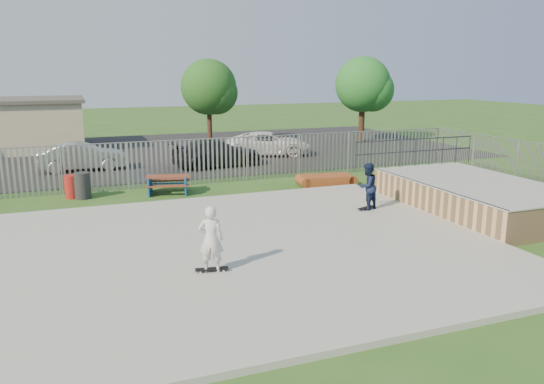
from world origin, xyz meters
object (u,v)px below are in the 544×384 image
object	(u,v)px
picnic_table	(168,184)
trash_bin_grey	(82,186)
car_white	(269,144)
tree_right	(363,85)
tree_mid	(209,87)
skater_white	(211,239)
car_silver	(82,156)
car_dark	(217,153)
trash_bin_red	(72,187)
skater_navy	(367,186)
funbox	(326,180)

from	to	relation	value
picnic_table	trash_bin_grey	xyz separation A→B (m)	(-3.28, 0.29, 0.14)
car_white	tree_right	world-z (taller)	tree_right
tree_mid	skater_white	xyz separation A→B (m)	(-5.80, -22.84, -2.82)
car_silver	car_dark	distance (m)	6.71
trash_bin_red	car_white	distance (m)	13.08
skater_navy	funbox	bearing A→B (deg)	-121.32
picnic_table	car_dark	world-z (taller)	car_dark
trash_bin_grey	skater_navy	size ratio (longest dim) A/B	0.62
picnic_table	funbox	distance (m)	6.82
tree_right	skater_white	xyz separation A→B (m)	(-16.07, -20.53, -2.95)
funbox	car_white	xyz separation A→B (m)	(0.50, 8.53, 0.49)
funbox	trash_bin_red	distance (m)	10.53
car_dark	picnic_table	bearing A→B (deg)	138.56
trash_bin_red	car_dark	world-z (taller)	car_dark
trash_bin_red	tree_right	world-z (taller)	tree_right
car_silver	tree_mid	distance (m)	11.25
car_dark	tree_mid	distance (m)	9.00
car_dark	tree_right	size ratio (longest dim) A/B	0.81
car_silver	tree_mid	world-z (taller)	tree_mid
picnic_table	trash_bin_grey	distance (m)	3.30
tree_right	funbox	bearing A→B (deg)	-125.99
skater_navy	skater_white	xyz separation A→B (m)	(-6.56, -3.79, 0.00)
picnic_table	skater_white	bearing A→B (deg)	-80.01
trash_bin_red	funbox	bearing A→B (deg)	-7.41
picnic_table	tree_right	distance (m)	19.38
tree_right	skater_white	distance (m)	26.24
trash_bin_grey	tree_mid	xyz separation A→B (m)	(8.48, 13.16, 3.28)
picnic_table	car_silver	world-z (taller)	car_silver
funbox	car_dark	size ratio (longest dim) A/B	0.48
tree_right	tree_mid	bearing A→B (deg)	167.34
tree_mid	picnic_table	bearing A→B (deg)	-111.13
trash_bin_grey	car_dark	world-z (taller)	car_dark
car_dark	tree_right	xyz separation A→B (m)	(11.99, 5.97, 3.21)
car_silver	skater_navy	bearing A→B (deg)	-143.35
trash_bin_red	skater_white	xyz separation A→B (m)	(3.07, -9.91, 0.52)
car_silver	car_dark	size ratio (longest dim) A/B	0.89
car_dark	funbox	bearing A→B (deg)	-158.88
car_white	skater_white	size ratio (longest dim) A/B	2.99
tree_mid	skater_navy	distance (m)	19.27
tree_mid	tree_right	world-z (taller)	tree_right
picnic_table	tree_right	world-z (taller)	tree_right
picnic_table	skater_navy	size ratio (longest dim) A/B	1.22
skater_white	tree_right	bearing A→B (deg)	-107.52
skater_navy	car_white	bearing A→B (deg)	-117.29
trash_bin_grey	car_silver	distance (m)	6.22
car_silver	picnic_table	bearing A→B (deg)	-154.65
picnic_table	skater_white	xyz separation A→B (m)	(-0.61, -9.39, 0.60)
picnic_table	car_white	size ratio (longest dim) A/B	0.41
car_dark	tree_right	distance (m)	13.77
trash_bin_grey	skater_white	size ratio (longest dim) A/B	0.62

